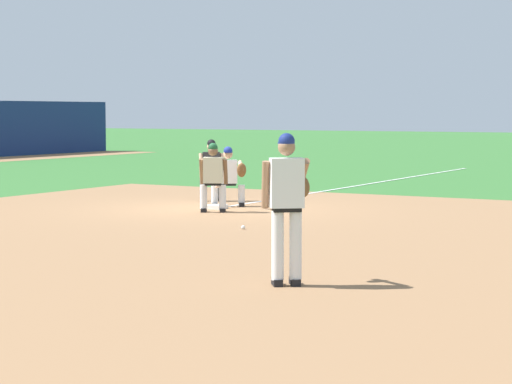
{
  "coord_description": "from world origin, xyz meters",
  "views": [
    {
      "loc": [
        -18.36,
        -11.36,
        2.12
      ],
      "look_at": [
        -5.42,
        -4.05,
        0.91
      ],
      "focal_mm": 70.0,
      "sensor_mm": 36.0,
      "label": 1
    }
  ],
  "objects_px": {
    "first_base_bag": "(216,207)",
    "baseball": "(243,227)",
    "baserunner": "(213,175)",
    "umpire": "(211,168)",
    "pitcher": "(287,199)",
    "first_baseman": "(229,174)"
  },
  "relations": [
    {
      "from": "first_base_bag",
      "to": "first_baseman",
      "type": "bearing_deg",
      "value": -1.34
    },
    {
      "from": "pitcher",
      "to": "umpire",
      "type": "height_order",
      "value": "pitcher"
    },
    {
      "from": "baserunner",
      "to": "umpire",
      "type": "height_order",
      "value": "same"
    },
    {
      "from": "umpire",
      "to": "baseball",
      "type": "bearing_deg",
      "value": -142.3
    },
    {
      "from": "baseball",
      "to": "pitcher",
      "type": "xyz_separation_m",
      "value": [
        -4.73,
        -3.38,
        1.02
      ]
    },
    {
      "from": "first_baseman",
      "to": "umpire",
      "type": "bearing_deg",
      "value": 47.3
    },
    {
      "from": "pitcher",
      "to": "umpire",
      "type": "bearing_deg",
      "value": 36.6
    },
    {
      "from": "first_base_bag",
      "to": "baseball",
      "type": "height_order",
      "value": "first_base_bag"
    },
    {
      "from": "umpire",
      "to": "first_baseman",
      "type": "bearing_deg",
      "value": -132.7
    },
    {
      "from": "first_baseman",
      "to": "umpire",
      "type": "height_order",
      "value": "umpire"
    },
    {
      "from": "baseball",
      "to": "umpire",
      "type": "xyz_separation_m",
      "value": [
        4.51,
        3.48,
        0.76
      ]
    },
    {
      "from": "first_baseman",
      "to": "first_base_bag",
      "type": "bearing_deg",
      "value": 178.66
    },
    {
      "from": "pitcher",
      "to": "baserunner",
      "type": "xyz_separation_m",
      "value": [
        7.03,
        5.44,
        -0.27
      ]
    },
    {
      "from": "pitcher",
      "to": "first_baseman",
      "type": "distance_m",
      "value": 10.05
    },
    {
      "from": "umpire",
      "to": "pitcher",
      "type": "bearing_deg",
      "value": -143.4
    },
    {
      "from": "pitcher",
      "to": "first_baseman",
      "type": "height_order",
      "value": "pitcher"
    },
    {
      "from": "pitcher",
      "to": "umpire",
      "type": "relative_size",
      "value": 1.27
    },
    {
      "from": "baseball",
      "to": "baserunner",
      "type": "height_order",
      "value": "baserunner"
    },
    {
      "from": "baseball",
      "to": "baserunner",
      "type": "xyz_separation_m",
      "value": [
        2.3,
        2.06,
        0.76
      ]
    },
    {
      "from": "baseball",
      "to": "first_baseman",
      "type": "height_order",
      "value": "first_baseman"
    },
    {
      "from": "pitcher",
      "to": "first_baseman",
      "type": "xyz_separation_m",
      "value": [
        8.23,
        5.77,
        -0.33
      ]
    },
    {
      "from": "first_base_bag",
      "to": "baserunner",
      "type": "height_order",
      "value": "baserunner"
    }
  ]
}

